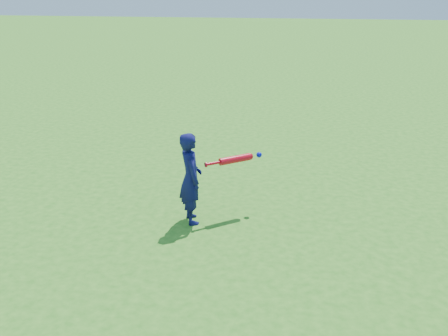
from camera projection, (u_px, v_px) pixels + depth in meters
The scene contains 3 objects.
ground at pixel (215, 235), 6.38m from camera, with size 80.00×80.00×0.00m, color #2D761C.
child at pixel (191, 178), 6.54m from camera, with size 0.45×0.30×1.24m, color #10104B.
bat_swing at pixel (238, 159), 6.74m from camera, with size 0.72×0.58×0.10m.
Camera 1 is at (1.01, -5.58, 3.05)m, focal length 40.00 mm.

